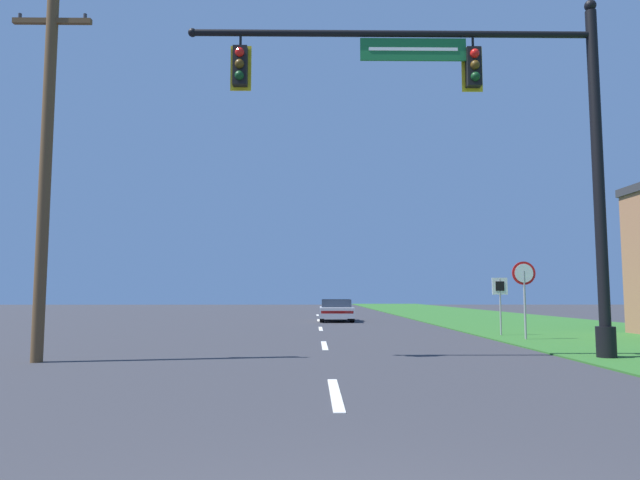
{
  "coord_description": "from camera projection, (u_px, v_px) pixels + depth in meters",
  "views": [
    {
      "loc": [
        -0.34,
        -2.65,
        1.48
      ],
      "look_at": [
        0.0,
        24.35,
        4.06
      ],
      "focal_mm": 32.0,
      "sensor_mm": 36.0,
      "label": 1
    }
  ],
  "objects": [
    {
      "name": "utility_pole_near",
      "position": [
        46.0,
        160.0,
        12.85
      ],
      "size": [
        1.8,
        0.26,
        8.67
      ],
      "color": "brown",
      "rests_on": "ground"
    },
    {
      "name": "road_center_line",
      "position": [
        321.0,
        329.0,
        24.4
      ],
      "size": [
        0.16,
        34.8,
        0.01
      ],
      "color": "silver",
      "rests_on": "ground"
    },
    {
      "name": "route_sign_post",
      "position": [
        500.0,
        293.0,
        20.33
      ],
      "size": [
        0.55,
        0.06,
        2.03
      ],
      "color": "gray",
      "rests_on": "grass_verge_right"
    },
    {
      "name": "stop_sign",
      "position": [
        524.0,
        282.0,
        18.49
      ],
      "size": [
        0.76,
        0.07,
        2.5
      ],
      "color": "gray",
      "rests_on": "grass_verge_right"
    },
    {
      "name": "grass_verge_right",
      "position": [
        503.0,
        320.0,
        32.5
      ],
      "size": [
        10.0,
        110.0,
        0.04
      ],
      "color": "#2D6626",
      "rests_on": "ground"
    },
    {
      "name": "signal_mast",
      "position": [
        498.0,
        133.0,
        13.5
      ],
      "size": [
        9.96,
        0.47,
        8.57
      ],
      "color": "black",
      "rests_on": "grass_verge_right"
    },
    {
      "name": "car_ahead",
      "position": [
        336.0,
        310.0,
        31.48
      ],
      "size": [
        1.88,
        4.29,
        1.19
      ],
      "color": "black",
      "rests_on": "ground"
    }
  ]
}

